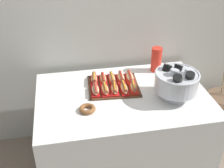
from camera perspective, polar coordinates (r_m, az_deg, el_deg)
ground_plane at (r=2.73m, az=1.82°, el=-15.41°), size 10.00×10.00×0.00m
back_wall at (r=2.51m, az=-0.57°, el=15.63°), size 6.00×0.10×2.60m
buffet_table at (r=2.45m, az=1.98°, el=-9.09°), size 1.34×0.90×0.75m
floor_vase at (r=3.09m, az=20.71°, el=-5.82°), size 0.46×0.46×1.00m
serving_tray at (r=2.32m, az=0.26°, el=-0.48°), size 0.43×0.39×0.01m
hot_dog_0 at (r=2.23m, az=-3.31°, el=-1.16°), size 0.08×0.17×0.06m
hot_dog_1 at (r=2.23m, az=-1.39°, el=-1.06°), size 0.07×0.17×0.06m
hot_dog_2 at (r=2.24m, az=0.52°, el=-0.96°), size 0.08×0.18×0.06m
hot_dog_3 at (r=2.25m, az=2.42°, el=-0.81°), size 0.07×0.18×0.06m
hot_dog_4 at (r=2.26m, az=4.30°, el=-0.64°), size 0.07×0.16×0.06m
hot_dog_5 at (r=2.37m, az=-3.60°, el=1.03°), size 0.08×0.17×0.07m
hot_dog_6 at (r=2.37m, az=-1.79°, el=1.03°), size 0.07×0.17×0.06m
hot_dog_7 at (r=2.38m, az=0.01°, el=1.13°), size 0.07×0.18×0.05m
hot_dog_8 at (r=2.39m, az=1.80°, el=1.31°), size 0.08×0.16×0.06m
hot_dog_9 at (r=2.40m, az=3.57°, el=1.40°), size 0.08×0.17×0.06m
punch_bowl at (r=2.17m, az=12.74°, el=0.58°), size 0.33×0.33×0.26m
cup_stack at (r=2.54m, az=8.82°, el=4.86°), size 0.09×0.09×0.22m
donut at (r=2.06m, az=-4.94°, el=-4.95°), size 0.12×0.12×0.03m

